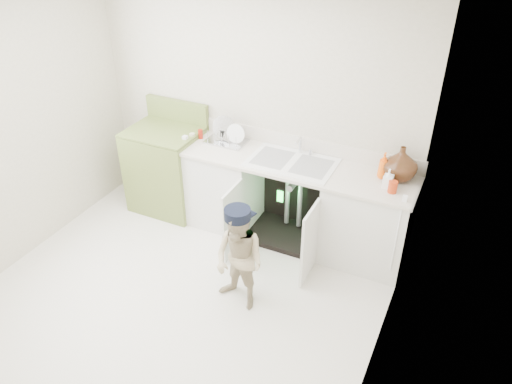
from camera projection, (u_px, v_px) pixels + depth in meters
ground at (184, 292)px, 4.62m from camera, size 3.50×3.50×0.00m
room_shell at (172, 176)px, 3.95m from camera, size 6.00×5.50×1.26m
counter_run at (293, 199)px, 5.08m from camera, size 2.44×1.02×1.22m
avocado_stove at (168, 168)px, 5.60m from camera, size 0.77×0.65×1.20m
repair_worker at (239, 259)px, 4.24m from camera, size 0.55×1.00×0.99m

